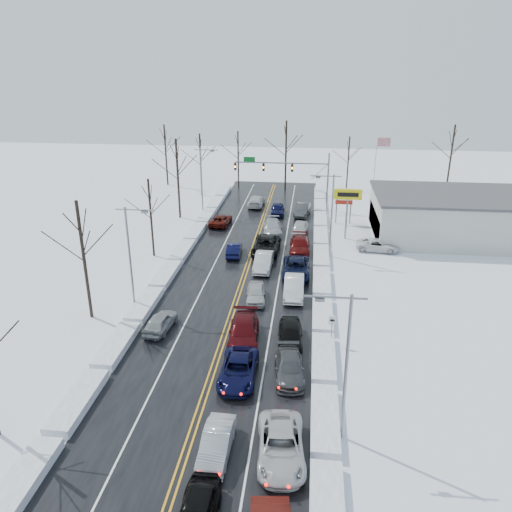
# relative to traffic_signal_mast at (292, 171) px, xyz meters

# --- Properties ---
(ground) EXTENTS (160.00, 160.00, 0.00)m
(ground) POSITION_rel_traffic_signal_mast_xyz_m (-3.45, -27.99, -5.48)
(ground) COLOR silver
(ground) RESTS_ON ground
(road_surface) EXTENTS (14.00, 84.00, 0.01)m
(road_surface) POSITION_rel_traffic_signal_mast_xyz_m (-3.45, -25.99, -5.47)
(road_surface) COLOR black
(road_surface) RESTS_ON ground
(snow_bank_left) EXTENTS (1.65, 72.00, 0.61)m
(snow_bank_left) POSITION_rel_traffic_signal_mast_xyz_m (-11.05, -25.99, -5.48)
(snow_bank_left) COLOR white
(snow_bank_left) RESTS_ON ground
(snow_bank_right) EXTENTS (1.65, 72.00, 0.61)m
(snow_bank_right) POSITION_rel_traffic_signal_mast_xyz_m (4.15, -25.99, -5.48)
(snow_bank_right) COLOR white
(snow_bank_right) RESTS_ON ground
(traffic_signal_mast) EXTENTS (13.28, 0.39, 8.00)m
(traffic_signal_mast) POSITION_rel_traffic_signal_mast_xyz_m (0.00, 0.00, 0.00)
(traffic_signal_mast) COLOR slate
(traffic_signal_mast) RESTS_ON ground
(tires_plus_sign) EXTENTS (3.20, 0.34, 6.00)m
(tires_plus_sign) POSITION_rel_traffic_signal_mast_xyz_m (7.05, -12.00, -0.49)
(tires_plus_sign) COLOR slate
(tires_plus_sign) RESTS_ON ground
(used_vehicles_sign) EXTENTS (2.20, 0.22, 4.65)m
(used_vehicles_sign) POSITION_rel_traffic_signal_mast_xyz_m (7.05, -5.99, -2.16)
(used_vehicles_sign) COLOR slate
(used_vehicles_sign) RESTS_ON ground
(speed_limit_sign) EXTENTS (0.55, 0.09, 2.35)m
(speed_limit_sign) POSITION_rel_traffic_signal_mast_xyz_m (4.75, -35.99, -3.84)
(speed_limit_sign) COLOR slate
(speed_limit_sign) RESTS_ON ground
(flagpole) EXTENTS (1.87, 1.20, 10.00)m
(flagpole) POSITION_rel_traffic_signal_mast_xyz_m (11.72, 2.01, 0.45)
(flagpole) COLOR silver
(flagpole) RESTS_ON ground
(dealership_building) EXTENTS (20.40, 12.40, 5.30)m
(dealership_building) POSITION_rel_traffic_signal_mast_xyz_m (20.53, -9.99, -2.82)
(dealership_building) COLOR beige
(dealership_building) RESTS_ON ground
(streetlight_se) EXTENTS (3.20, 0.25, 9.00)m
(streetlight_se) POSITION_rel_traffic_signal_mast_xyz_m (4.85, -45.99, -0.17)
(streetlight_se) COLOR slate
(streetlight_se) RESTS_ON ground
(streetlight_ne) EXTENTS (3.20, 0.25, 9.00)m
(streetlight_ne) POSITION_rel_traffic_signal_mast_xyz_m (4.85, -17.99, -0.17)
(streetlight_ne) COLOR slate
(streetlight_ne) RESTS_ON ground
(streetlight_sw) EXTENTS (3.20, 0.25, 9.00)m
(streetlight_sw) POSITION_rel_traffic_signal_mast_xyz_m (-11.74, -31.99, -0.17)
(streetlight_sw) COLOR slate
(streetlight_sw) RESTS_ON ground
(streetlight_nw) EXTENTS (3.20, 0.25, 9.00)m
(streetlight_nw) POSITION_rel_traffic_signal_mast_xyz_m (-11.74, -3.99, -0.17)
(streetlight_nw) COLOR slate
(streetlight_nw) RESTS_ON ground
(tree_left_b) EXTENTS (4.00, 4.00, 10.00)m
(tree_left_b) POSITION_rel_traffic_signal_mast_xyz_m (-14.95, -33.99, 1.51)
(tree_left_b) COLOR #2D231C
(tree_left_b) RESTS_ON ground
(tree_left_c) EXTENTS (3.40, 3.40, 8.50)m
(tree_left_c) POSITION_rel_traffic_signal_mast_xyz_m (-13.95, -19.99, 0.46)
(tree_left_c) COLOR #2D231C
(tree_left_c) RESTS_ON ground
(tree_left_d) EXTENTS (4.20, 4.20, 10.50)m
(tree_left_d) POSITION_rel_traffic_signal_mast_xyz_m (-14.65, -5.99, 1.86)
(tree_left_d) COLOR #2D231C
(tree_left_d) RESTS_ON ground
(tree_left_e) EXTENTS (3.80, 3.80, 9.50)m
(tree_left_e) POSITION_rel_traffic_signal_mast_xyz_m (-14.25, 6.01, 1.16)
(tree_left_e) COLOR #2D231C
(tree_left_e) RESTS_ON ground
(tree_far_a) EXTENTS (4.00, 4.00, 10.00)m
(tree_far_a) POSITION_rel_traffic_signal_mast_xyz_m (-21.45, 12.01, 1.51)
(tree_far_a) COLOR #2D231C
(tree_far_a) RESTS_ON ground
(tree_far_b) EXTENTS (3.60, 3.60, 9.00)m
(tree_far_b) POSITION_rel_traffic_signal_mast_xyz_m (-9.45, 13.01, 0.81)
(tree_far_b) COLOR #2D231C
(tree_far_b) RESTS_ON ground
(tree_far_c) EXTENTS (4.40, 4.40, 11.00)m
(tree_far_c) POSITION_rel_traffic_signal_mast_xyz_m (-1.45, 11.01, 2.21)
(tree_far_c) COLOR #2D231C
(tree_far_c) RESTS_ON ground
(tree_far_d) EXTENTS (3.40, 3.40, 8.50)m
(tree_far_d) POSITION_rel_traffic_signal_mast_xyz_m (8.55, 12.51, 0.46)
(tree_far_d) COLOR #2D231C
(tree_far_d) RESTS_ON ground
(tree_far_e) EXTENTS (4.20, 4.20, 10.50)m
(tree_far_e) POSITION_rel_traffic_signal_mast_xyz_m (24.55, 13.01, 1.86)
(tree_far_e) COLOR #2D231C
(tree_far_e) RESTS_ON ground
(queued_car_1) EXTENTS (1.58, 4.34, 1.42)m
(queued_car_1) POSITION_rel_traffic_signal_mast_xyz_m (-1.73, -48.06, -5.48)
(queued_car_1) COLOR #A2A4AA
(queued_car_1) RESTS_ON ground
(queued_car_2) EXTENTS (2.49, 5.25, 1.45)m
(queued_car_2) POSITION_rel_traffic_signal_mast_xyz_m (-1.55, -41.17, -5.48)
(queued_car_2) COLOR black
(queued_car_2) RESTS_ON ground
(queued_car_3) EXTENTS (2.61, 5.65, 1.60)m
(queued_car_3) POSITION_rel_traffic_signal_mast_xyz_m (-1.85, -36.30, -5.48)
(queued_car_3) COLOR #43090D
(queued_car_3) RESTS_ON ground
(queued_car_4) EXTENTS (2.01, 4.22, 1.39)m
(queued_car_4) POSITION_rel_traffic_signal_mast_xyz_m (-1.70, -29.42, -5.48)
(queued_car_4) COLOR #BABABD
(queued_car_4) RESTS_ON ground
(queued_car_5) EXTENTS (1.80, 4.94, 1.62)m
(queued_car_5) POSITION_rel_traffic_signal_mast_xyz_m (-1.72, -22.31, -5.48)
(queued_car_5) COLOR silver
(queued_car_5) RESTS_ON ground
(queued_car_6) EXTENTS (2.93, 6.12, 1.68)m
(queued_car_6) POSITION_rel_traffic_signal_mast_xyz_m (-1.89, -17.70, -5.48)
(queued_car_6) COLOR black
(queued_car_6) RESTS_ON ground
(queued_car_7) EXTENTS (2.81, 5.66, 1.58)m
(queued_car_7) POSITION_rel_traffic_signal_mast_xyz_m (-1.72, -11.17, -5.48)
(queued_car_7) COLOR #A5A8AD
(queued_car_7) RESTS_ON ground
(queued_car_8) EXTENTS (1.96, 4.52, 1.52)m
(queued_car_8) POSITION_rel_traffic_signal_mast_xyz_m (-1.66, -3.25, -5.48)
(queued_car_8) COLOR black
(queued_car_8) RESTS_ON ground
(queued_car_10) EXTENTS (2.96, 5.61, 1.50)m
(queued_car_10) POSITION_rel_traffic_signal_mast_xyz_m (1.75, -47.90, -5.48)
(queued_car_10) COLOR silver
(queued_car_10) RESTS_ON ground
(queued_car_11) EXTENTS (2.40, 4.91, 1.38)m
(queued_car_11) POSITION_rel_traffic_signal_mast_xyz_m (1.82, -40.49, -5.48)
(queued_car_11) COLOR #3E4043
(queued_car_11) RESTS_ON ground
(queued_car_12) EXTENTS (2.07, 4.63, 1.55)m
(queued_car_12) POSITION_rel_traffic_signal_mast_xyz_m (1.67, -36.24, -5.48)
(queued_car_12) COLOR black
(queued_car_12) RESTS_ON ground
(queued_car_13) EXTENTS (1.85, 5.08, 1.66)m
(queued_car_13) POSITION_rel_traffic_signal_mast_xyz_m (1.62, -28.10, -5.48)
(queued_car_13) COLOR white
(queued_car_13) RESTS_ON ground
(queued_car_14) EXTENTS (2.73, 5.76, 1.59)m
(queued_car_14) POSITION_rel_traffic_signal_mast_xyz_m (1.64, -23.59, -5.48)
(queued_car_14) COLOR black
(queued_car_14) RESTS_ON ground
(queued_car_15) EXTENTS (2.29, 5.45, 1.57)m
(queued_car_15) POSITION_rel_traffic_signal_mast_xyz_m (1.81, -17.07, -5.48)
(queued_car_15) COLOR #4F0B0A
(queued_car_15) RESTS_ON ground
(queued_car_16) EXTENTS (2.15, 4.64, 1.54)m
(queued_car_16) POSITION_rel_traffic_signal_mast_xyz_m (1.63, -11.24, -5.48)
(queued_car_16) COLOR silver
(queued_car_16) RESTS_ON ground
(queued_car_17) EXTENTS (2.32, 5.05, 1.61)m
(queued_car_17) POSITION_rel_traffic_signal_mast_xyz_m (1.72, -3.10, -5.48)
(queued_car_17) COLOR #383A3D
(queued_car_17) RESTS_ON ground
(oncoming_car_0) EXTENTS (1.68, 4.25, 1.37)m
(oncoming_car_0) POSITION_rel_traffic_signal_mast_xyz_m (-5.27, -18.86, -5.48)
(oncoming_car_0) COLOR black
(oncoming_car_0) RESTS_ON ground
(oncoming_car_1) EXTENTS (2.56, 4.96, 1.34)m
(oncoming_car_1) POSITION_rel_traffic_signal_mast_xyz_m (-8.61, -8.58, -5.48)
(oncoming_car_1) COLOR #52110A
(oncoming_car_1) RESTS_ON ground
(oncoming_car_2) EXTENTS (2.22, 5.31, 1.53)m
(oncoming_car_2) POSITION_rel_traffic_signal_mast_xyz_m (-5.05, 0.74, -5.48)
(oncoming_car_2) COLOR silver
(oncoming_car_2) RESTS_ON ground
(oncoming_car_3) EXTENTS (2.09, 4.27, 1.40)m
(oncoming_car_3) POSITION_rel_traffic_signal_mast_xyz_m (-8.62, -35.39, -5.48)
(oncoming_car_3) COLOR gray
(oncoming_car_3) RESTS_ON ground
(parked_car_0) EXTENTS (5.01, 2.73, 1.33)m
(parked_car_0) POSITION_rel_traffic_signal_mast_xyz_m (10.46, -15.74, -5.48)
(parked_car_0) COLOR white
(parked_car_0) RESTS_ON ground
(parked_car_1) EXTENTS (2.57, 5.21, 1.46)m
(parked_car_1) POSITION_rel_traffic_signal_mast_xyz_m (13.49, -13.14, -5.48)
(parked_car_1) COLOR #383A3C
(parked_car_1) RESTS_ON ground
(parked_car_2) EXTENTS (2.29, 4.56, 1.49)m
(parked_car_2) POSITION_rel_traffic_signal_mast_xyz_m (11.69, -6.52, -5.48)
(parked_car_2) COLOR silver
(parked_car_2) RESTS_ON ground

